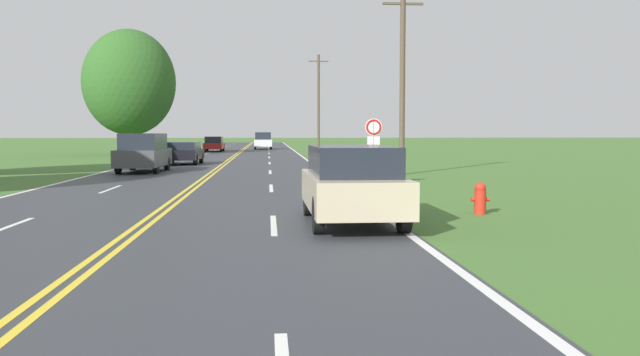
# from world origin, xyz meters

# --- Properties ---
(fire_hydrant) EXTENTS (0.43, 0.27, 0.75)m
(fire_hydrant) POSITION_xyz_m (7.48, 18.04, 0.38)
(fire_hydrant) COLOR red
(fire_hydrant) RESTS_ON ground
(traffic_sign) EXTENTS (0.60, 0.10, 2.38)m
(traffic_sign) POSITION_xyz_m (6.29, 26.45, 1.78)
(traffic_sign) COLOR gray
(traffic_sign) RESTS_ON ground
(utility_pole_midground) EXTENTS (1.80, 0.24, 8.11)m
(utility_pole_midground) POSITION_xyz_m (8.50, 32.44, 4.21)
(utility_pole_midground) COLOR brown
(utility_pole_midground) RESTS_ON ground
(utility_pole_far) EXTENTS (1.80, 0.24, 8.93)m
(utility_pole_far) POSITION_xyz_m (7.24, 65.14, 4.62)
(utility_pole_far) COLOR brown
(utility_pole_far) RESTS_ON ground
(tree_behind_sign) EXTENTS (7.43, 7.43, 10.15)m
(tree_behind_sign) POSITION_xyz_m (-8.61, 58.87, 5.86)
(tree_behind_sign) COLOR brown
(tree_behind_sign) RESTS_ON ground
(car_champagne_suv_approaching) EXTENTS (1.85, 4.53, 1.62)m
(car_champagne_suv_approaching) POSITION_xyz_m (4.28, 16.64, 0.87)
(car_champagne_suv_approaching) COLOR black
(car_champagne_suv_approaching) RESTS_ON ground
(car_dark_grey_van_mid_near) EXTENTS (2.03, 4.59, 1.82)m
(car_dark_grey_van_mid_near) POSITION_xyz_m (-3.30, 35.12, 0.95)
(car_dark_grey_van_mid_near) COLOR black
(car_dark_grey_van_mid_near) RESTS_ON ground
(car_black_hatchback_mid_far) EXTENTS (2.07, 4.21, 1.31)m
(car_black_hatchback_mid_far) POSITION_xyz_m (-2.36, 42.54, 0.73)
(car_black_hatchback_mid_far) COLOR black
(car_black_hatchback_mid_far) RESTS_ON ground
(car_red_sedan_receding) EXTENTS (1.76, 4.50, 1.43)m
(car_red_sedan_receding) POSITION_xyz_m (-2.53, 67.59, 0.73)
(car_red_sedan_receding) COLOR black
(car_red_sedan_receding) RESTS_ON ground
(car_white_suv_distant) EXTENTS (1.89, 3.96, 1.81)m
(car_white_suv_distant) POSITION_xyz_m (2.07, 75.47, 0.95)
(car_white_suv_distant) COLOR black
(car_white_suv_distant) RESTS_ON ground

